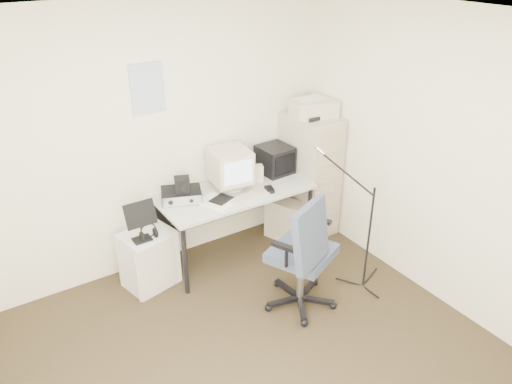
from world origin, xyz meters
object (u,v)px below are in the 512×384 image
filing_cabinet (310,174)px  side_cart (149,259)px  office_chair (302,251)px  desk (235,223)px

filing_cabinet → side_cart: filing_cabinet is taller
filing_cabinet → office_chair: filing_cabinet is taller
side_cart → office_chair: bearing=-57.9°
office_chair → filing_cabinet: bearing=24.8°
desk → office_chair: (0.07, -0.98, 0.19)m
desk → office_chair: size_ratio=1.35×
desk → side_cart: desk is taller
side_cart → filing_cabinet: bearing=-12.5°
filing_cabinet → side_cart: (-1.87, -0.02, -0.37)m
desk → side_cart: bearing=179.3°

